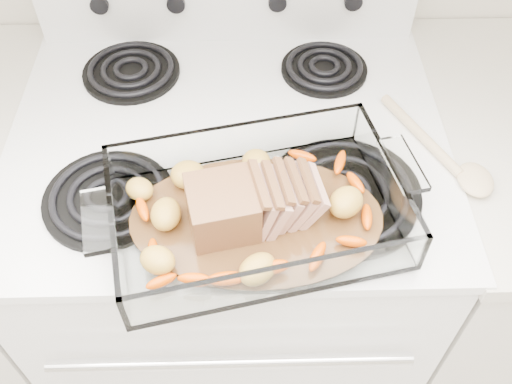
{
  "coord_description": "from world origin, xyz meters",
  "views": [
    {
      "loc": [
        0.03,
        0.91,
        1.65
      ],
      "look_at": [
        0.05,
        1.46,
        0.99
      ],
      "focal_mm": 40.0,
      "sensor_mm": 36.0,
      "label": 1
    }
  ],
  "objects_px": {
    "counter_right": "(506,263)",
    "pork_roast": "(243,203)",
    "baking_dish": "(256,213)",
    "electric_range": "(235,264)"
  },
  "relations": [
    {
      "from": "counter_right",
      "to": "pork_roast",
      "type": "bearing_deg",
      "value": -161.28
    },
    {
      "from": "pork_roast",
      "to": "baking_dish",
      "type": "bearing_deg",
      "value": 6.35
    },
    {
      "from": "counter_right",
      "to": "pork_roast",
      "type": "height_order",
      "value": "pork_roast"
    },
    {
      "from": "baking_dish",
      "to": "pork_roast",
      "type": "relative_size",
      "value": 2.08
    },
    {
      "from": "counter_right",
      "to": "baking_dish",
      "type": "relative_size",
      "value": 2.2
    },
    {
      "from": "electric_range",
      "to": "baking_dish",
      "type": "distance_m",
      "value": 0.53
    },
    {
      "from": "counter_right",
      "to": "pork_roast",
      "type": "xyz_separation_m",
      "value": [
        -0.64,
        -0.22,
        0.52
      ]
    },
    {
      "from": "counter_right",
      "to": "baking_dish",
      "type": "xyz_separation_m",
      "value": [
        -0.62,
        -0.22,
        0.5
      ]
    },
    {
      "from": "electric_range",
      "to": "baking_dish",
      "type": "xyz_separation_m",
      "value": [
        0.05,
        -0.22,
        0.48
      ]
    },
    {
      "from": "electric_range",
      "to": "pork_roast",
      "type": "bearing_deg",
      "value": -82.91
    }
  ]
}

